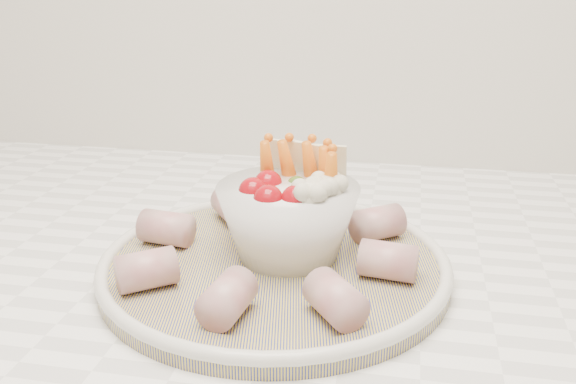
# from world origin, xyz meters

# --- Properties ---
(serving_platter) EXTENTS (0.36, 0.36, 0.02)m
(serving_platter) POSITION_xyz_m (0.04, 1.39, 0.93)
(serving_platter) COLOR navy
(serving_platter) RESTS_ON kitchen_counter
(veggie_bowl) EXTENTS (0.13, 0.13, 0.10)m
(veggie_bowl) POSITION_xyz_m (0.05, 1.41, 0.97)
(veggie_bowl) COLOR white
(veggie_bowl) RESTS_ON serving_platter
(cured_meat_rolls) EXTENTS (0.26, 0.27, 0.03)m
(cured_meat_rolls) POSITION_xyz_m (0.04, 1.39, 0.95)
(cured_meat_rolls) COLOR #A64C52
(cured_meat_rolls) RESTS_ON serving_platter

